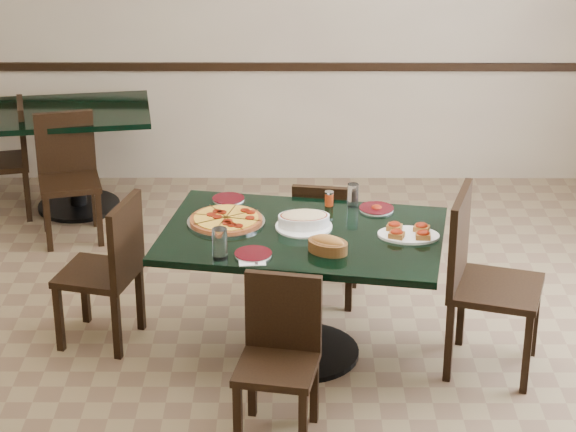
{
  "coord_description": "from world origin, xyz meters",
  "views": [
    {
      "loc": [
        -0.04,
        -5.42,
        3.2
      ],
      "look_at": [
        -0.06,
        0.0,
        0.86
      ],
      "focal_mm": 70.0,
      "sensor_mm": 36.0,
      "label": 1
    }
  ],
  "objects_px": {
    "chair_far": "(325,237)",
    "chair_left": "(110,264)",
    "bread_basket": "(328,245)",
    "chair_near": "(280,349)",
    "pepperoni_pizza": "(226,220)",
    "main_table": "(303,263)",
    "chair_right": "(479,272)",
    "back_chair_left": "(10,153)",
    "bruschetta_platter": "(409,232)",
    "lasagna_casserole": "(304,220)",
    "back_table": "(74,140)",
    "back_chair_near": "(68,170)"
  },
  "relations": [
    {
      "from": "chair_left",
      "to": "chair_right",
      "type": "bearing_deg",
      "value": 97.46
    },
    {
      "from": "chair_left",
      "to": "back_chair_left",
      "type": "distance_m",
      "value": 2.1
    },
    {
      "from": "main_table",
      "to": "chair_far",
      "type": "xyz_separation_m",
      "value": [
        0.14,
        0.63,
        -0.13
      ]
    },
    {
      "from": "bread_basket",
      "to": "bruschetta_platter",
      "type": "bearing_deg",
      "value": 53.07
    },
    {
      "from": "chair_far",
      "to": "chair_right",
      "type": "relative_size",
      "value": 0.79
    },
    {
      "from": "chair_near",
      "to": "pepperoni_pizza",
      "type": "distance_m",
      "value": 0.95
    },
    {
      "from": "back_table",
      "to": "pepperoni_pizza",
      "type": "height_order",
      "value": "pepperoni_pizza"
    },
    {
      "from": "chair_far",
      "to": "main_table",
      "type": "bearing_deg",
      "value": 85.88
    },
    {
      "from": "chair_near",
      "to": "pepperoni_pizza",
      "type": "xyz_separation_m",
      "value": [
        -0.3,
        0.84,
        0.32
      ]
    },
    {
      "from": "bruschetta_platter",
      "to": "chair_far",
      "type": "bearing_deg",
      "value": 128.54
    },
    {
      "from": "back_chair_left",
      "to": "bread_basket",
      "type": "xyz_separation_m",
      "value": [
        2.18,
        -2.25,
        0.33
      ]
    },
    {
      "from": "back_chair_left",
      "to": "lasagna_casserole",
      "type": "xyz_separation_m",
      "value": [
        2.06,
        -1.94,
        0.33
      ]
    },
    {
      "from": "back_table",
      "to": "chair_far",
      "type": "height_order",
      "value": "chair_far"
    },
    {
      "from": "chair_far",
      "to": "pepperoni_pizza",
      "type": "distance_m",
      "value": 0.82
    },
    {
      "from": "back_chair_left",
      "to": "pepperoni_pizza",
      "type": "relative_size",
      "value": 1.96
    },
    {
      "from": "main_table",
      "to": "bruschetta_platter",
      "type": "relative_size",
      "value": 4.6
    },
    {
      "from": "chair_right",
      "to": "back_chair_left",
      "type": "xyz_separation_m",
      "value": [
        -2.99,
        2.11,
        -0.1
      ]
    },
    {
      "from": "pepperoni_pizza",
      "to": "bread_basket",
      "type": "xyz_separation_m",
      "value": [
        0.54,
        -0.37,
        0.02
      ]
    },
    {
      "from": "back_table",
      "to": "chair_right",
      "type": "distance_m",
      "value": 3.39
    },
    {
      "from": "pepperoni_pizza",
      "to": "bruschetta_platter",
      "type": "height_order",
      "value": "bruschetta_platter"
    },
    {
      "from": "chair_far",
      "to": "lasagna_casserole",
      "type": "height_order",
      "value": "lasagna_casserole"
    },
    {
      "from": "chair_far",
      "to": "chair_left",
      "type": "bearing_deg",
      "value": 30.2
    },
    {
      "from": "bread_basket",
      "to": "bruschetta_platter",
      "type": "relative_size",
      "value": 0.74
    },
    {
      "from": "chair_far",
      "to": "chair_near",
      "type": "xyz_separation_m",
      "value": [
        -0.26,
        -1.35,
        0.01
      ]
    },
    {
      "from": "chair_right",
      "to": "lasagna_casserole",
      "type": "height_order",
      "value": "chair_right"
    },
    {
      "from": "back_table",
      "to": "back_chair_left",
      "type": "height_order",
      "value": "back_chair_left"
    },
    {
      "from": "chair_left",
      "to": "chair_far",
      "type": "bearing_deg",
      "value": 126.42
    },
    {
      "from": "chair_right",
      "to": "bruschetta_platter",
      "type": "relative_size",
      "value": 2.83
    },
    {
      "from": "chair_far",
      "to": "back_chair_left",
      "type": "bearing_deg",
      "value": -23.49
    },
    {
      "from": "bread_basket",
      "to": "lasagna_casserole",
      "type": "bearing_deg",
      "value": 140.27
    },
    {
      "from": "chair_far",
      "to": "chair_left",
      "type": "height_order",
      "value": "chair_left"
    },
    {
      "from": "pepperoni_pizza",
      "to": "chair_far",
      "type": "bearing_deg",
      "value": 42.23
    },
    {
      "from": "pepperoni_pizza",
      "to": "bread_basket",
      "type": "height_order",
      "value": "bread_basket"
    },
    {
      "from": "chair_left",
      "to": "main_table",
      "type": "bearing_deg",
      "value": 96.79
    },
    {
      "from": "chair_left",
      "to": "pepperoni_pizza",
      "type": "distance_m",
      "value": 0.71
    },
    {
      "from": "chair_right",
      "to": "pepperoni_pizza",
      "type": "bearing_deg",
      "value": 97.44
    },
    {
      "from": "chair_right",
      "to": "chair_left",
      "type": "bearing_deg",
      "value": 99.84
    },
    {
      "from": "back_chair_near",
      "to": "bruschetta_platter",
      "type": "xyz_separation_m",
      "value": [
        2.14,
        -1.7,
        0.3
      ]
    },
    {
      "from": "main_table",
      "to": "bread_basket",
      "type": "bearing_deg",
      "value": -52.92
    },
    {
      "from": "chair_far",
      "to": "back_chair_near",
      "type": "height_order",
      "value": "back_chair_near"
    },
    {
      "from": "lasagna_casserole",
      "to": "bruschetta_platter",
      "type": "bearing_deg",
      "value": -15.17
    },
    {
      "from": "chair_left",
      "to": "lasagna_casserole",
      "type": "distance_m",
      "value": 1.12
    },
    {
      "from": "chair_right",
      "to": "bread_basket",
      "type": "bearing_deg",
      "value": 116.85
    },
    {
      "from": "main_table",
      "to": "lasagna_casserole",
      "type": "height_order",
      "value": "lasagna_casserole"
    },
    {
      "from": "bread_basket",
      "to": "chair_near",
      "type": "bearing_deg",
      "value": -88.37
    },
    {
      "from": "back_chair_left",
      "to": "main_table",
      "type": "bearing_deg",
      "value": 31.93
    },
    {
      "from": "back_chair_near",
      "to": "bread_basket",
      "type": "xyz_separation_m",
      "value": [
        1.71,
        -1.89,
        0.32
      ]
    },
    {
      "from": "back_chair_left",
      "to": "chair_left",
      "type": "bearing_deg",
      "value": 14.22
    },
    {
      "from": "pepperoni_pizza",
      "to": "back_chair_left",
      "type": "bearing_deg",
      "value": 131.1
    },
    {
      "from": "lasagna_casserole",
      "to": "chair_near",
      "type": "bearing_deg",
      "value": -102.61
    }
  ]
}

